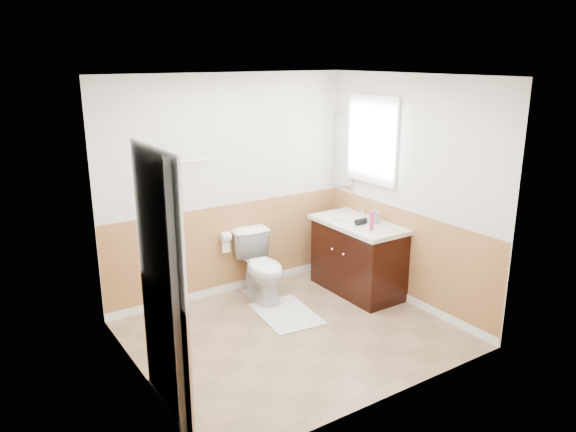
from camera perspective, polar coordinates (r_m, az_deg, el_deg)
floor at (r=5.64m, az=0.56°, el=-12.05°), size 3.00×3.00×0.00m
ceiling at (r=4.97m, az=0.64°, el=14.24°), size 3.00×3.00×0.00m
wall_back at (r=6.25m, az=-6.08°, el=2.99°), size 3.00×0.00×3.00m
wall_front at (r=4.21m, az=10.56°, el=-3.84°), size 3.00×0.00×3.00m
wall_left at (r=4.54m, az=-15.32°, el=-2.64°), size 0.00×3.00×3.00m
wall_right at (r=6.11m, az=12.37°, el=2.38°), size 0.00×3.00×3.00m
wainscot_back at (r=6.46m, az=-5.83°, el=-3.52°), size 3.00×0.00×3.00m
wainscot_front at (r=4.52m, az=9.95°, el=-12.76°), size 3.00×0.00×3.00m
wainscot_left at (r=4.83m, az=-14.52°, el=-11.06°), size 0.00×2.60×2.60m
wainscot_right at (r=6.32m, az=11.88°, el=-4.26°), size 0.00×2.60×2.60m
toilet at (r=6.25m, az=-2.73°, el=-5.27°), size 0.51×0.79×0.77m
bath_mat at (r=6.01m, az=-0.19°, el=-10.06°), size 0.63×0.85×0.02m
vanity_cabinet at (r=6.49m, az=7.21°, el=-4.41°), size 0.55×1.10×0.80m
vanity_knob_left at (r=6.18m, az=5.74°, el=-3.94°), size 0.03×0.03×0.03m
vanity_knob_right at (r=6.33m, az=4.60°, el=-3.42°), size 0.03×0.03×0.03m
countertop at (r=6.34m, az=7.28°, el=-0.83°), size 0.60×1.15×0.05m
sink_basin at (r=6.45m, az=6.50°, el=-0.20°), size 0.36×0.36×0.02m
faucet at (r=6.55m, az=7.73°, el=0.55°), size 0.02×0.02×0.14m
lotion_bottle at (r=6.02m, az=8.62°, el=-0.48°), size 0.05×0.05×0.22m
soap_dispenser at (r=6.30m, az=8.95°, el=0.16°), size 0.09×0.09×0.20m
hair_dryer_body at (r=6.24m, az=7.52°, el=-0.56°), size 0.14×0.07×0.07m
hair_dryer_handle at (r=6.24m, az=7.22°, el=-0.83°), size 0.03×0.03×0.07m
mirror_panel at (r=6.83m, az=5.77°, el=6.69°), size 0.02×0.35×0.90m
window_frame at (r=6.41m, az=8.68°, el=7.77°), size 0.04×0.80×1.00m
window_glass at (r=6.42m, az=8.79°, el=7.78°), size 0.01×0.70×0.90m
door at (r=4.25m, az=-11.86°, el=-7.01°), size 0.29×0.78×2.04m
door_frame at (r=4.23m, az=-12.83°, el=-7.09°), size 0.02×0.92×2.10m
door_knob at (r=4.59m, az=-12.66°, el=-6.26°), size 0.06×0.06×0.06m
towel_bar at (r=5.91m, az=-10.70°, el=5.49°), size 0.62×0.02×0.02m
tp_holder_bar at (r=6.30m, az=-6.43°, el=-2.13°), size 0.14×0.02×0.02m
tp_roll at (r=6.30m, az=-6.43°, el=-2.13°), size 0.10×0.11×0.11m
tp_sheet at (r=6.33m, az=-6.40°, el=-3.08°), size 0.10×0.01×0.16m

